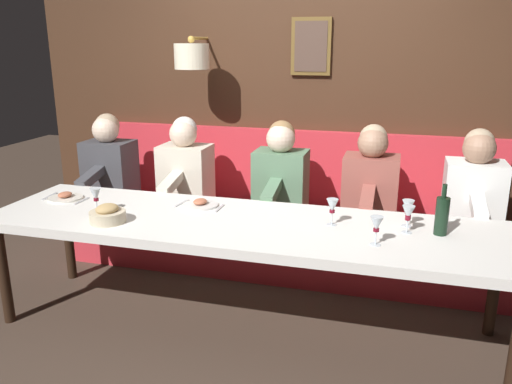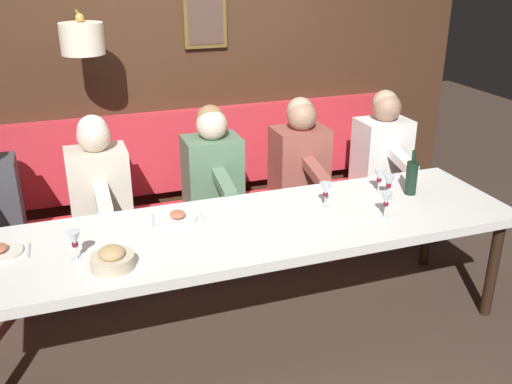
# 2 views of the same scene
# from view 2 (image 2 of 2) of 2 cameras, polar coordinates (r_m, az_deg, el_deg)

# --- Properties ---
(ground_plane) EXTENTS (12.00, 12.00, 0.00)m
(ground_plane) POSITION_cam_2_polar(r_m,az_deg,el_deg) (3.74, -0.77, -13.54)
(ground_plane) COLOR #423328
(dining_table) EXTENTS (0.90, 3.28, 0.74)m
(dining_table) POSITION_cam_2_polar(r_m,az_deg,el_deg) (3.38, -0.83, -4.15)
(dining_table) COLOR silver
(dining_table) RESTS_ON ground_plane
(banquette_bench) EXTENTS (0.52, 3.48, 0.45)m
(banquette_bench) POSITION_cam_2_polar(r_m,az_deg,el_deg) (4.35, -4.58, -4.54)
(banquette_bench) COLOR red
(banquette_bench) RESTS_ON ground_plane
(back_wall_panel) EXTENTS (0.59, 4.68, 2.90)m
(back_wall_panel) POSITION_cam_2_polar(r_m,az_deg,el_deg) (4.51, -7.08, 11.63)
(back_wall_panel) COLOR #422819
(back_wall_panel) RESTS_ON ground_plane
(diner_nearest) EXTENTS (0.60, 0.40, 0.79)m
(diner_nearest) POSITION_cam_2_polar(r_m,az_deg,el_deg) (4.66, 12.49, 4.70)
(diner_nearest) COLOR white
(diner_nearest) RESTS_ON banquette_bench
(diner_near) EXTENTS (0.60, 0.40, 0.79)m
(diner_near) POSITION_cam_2_polar(r_m,az_deg,el_deg) (4.33, 4.39, 3.83)
(diner_near) COLOR #934C42
(diner_near) RESTS_ON banquette_bench
(diner_middle) EXTENTS (0.60, 0.40, 0.79)m
(diner_middle) POSITION_cam_2_polar(r_m,az_deg,el_deg) (4.12, -4.35, 2.80)
(diner_middle) COLOR #567A5B
(diner_middle) RESTS_ON banquette_bench
(diner_far) EXTENTS (0.60, 0.40, 0.79)m
(diner_far) POSITION_cam_2_polar(r_m,az_deg,el_deg) (4.00, -15.41, 1.41)
(diner_far) COLOR beige
(diner_far) RESTS_ON banquette_bench
(place_setting_0) EXTENTS (0.24, 0.32, 0.05)m
(place_setting_0) POSITION_cam_2_polar(r_m,az_deg,el_deg) (3.45, -7.78, -2.48)
(place_setting_0) COLOR silver
(place_setting_0) RESTS_ON dining_table
(wine_glass_0) EXTENTS (0.07, 0.07, 0.16)m
(wine_glass_0) POSITION_cam_2_polar(r_m,az_deg,el_deg) (3.49, 12.82, -0.76)
(wine_glass_0) COLOR silver
(wine_glass_0) RESTS_ON dining_table
(wine_glass_1) EXTENTS (0.07, 0.07, 0.16)m
(wine_glass_1) POSITION_cam_2_polar(r_m,az_deg,el_deg) (3.76, 13.06, 0.96)
(wine_glass_1) COLOR silver
(wine_glass_1) RESTS_ON dining_table
(wine_glass_2) EXTENTS (0.07, 0.07, 0.16)m
(wine_glass_2) POSITION_cam_2_polar(r_m,az_deg,el_deg) (3.08, -17.60, -4.55)
(wine_glass_2) COLOR silver
(wine_glass_2) RESTS_ON dining_table
(wine_glass_3) EXTENTS (0.07, 0.07, 0.16)m
(wine_glass_3) POSITION_cam_2_polar(r_m,az_deg,el_deg) (3.57, 6.94, 0.19)
(wine_glass_3) COLOR silver
(wine_glass_3) RESTS_ON dining_table
(wine_glass_4) EXTENTS (0.07, 0.07, 0.16)m
(wine_glass_4) POSITION_cam_2_polar(r_m,az_deg,el_deg) (3.85, 12.15, 1.56)
(wine_glass_4) COLOR silver
(wine_glass_4) RESTS_ON dining_table
(wine_bottle) EXTENTS (0.08, 0.08, 0.30)m
(wine_bottle) POSITION_cam_2_polar(r_m,az_deg,el_deg) (3.88, 15.19, 1.42)
(wine_bottle) COLOR black
(wine_bottle) RESTS_ON dining_table
(bread_bowl) EXTENTS (0.22, 0.22, 0.12)m
(bread_bowl) POSITION_cam_2_polar(r_m,az_deg,el_deg) (2.99, -14.07, -6.50)
(bread_bowl) COLOR beige
(bread_bowl) RESTS_ON dining_table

